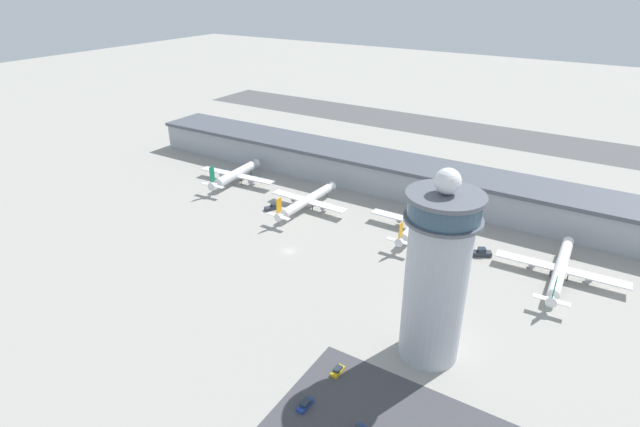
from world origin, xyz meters
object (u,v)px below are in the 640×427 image
(control_tower, at_px, (436,275))
(airplane_gate_charlie, at_px, (419,223))
(airplane_gate_alpha, at_px, (236,174))
(service_truck_fuel, at_px, (556,288))
(airplane_gate_delta, at_px, (561,269))
(service_truck_catering, at_px, (479,253))
(car_navy_sedan, at_px, (305,405))
(airplane_gate_bravo, at_px, (307,201))
(service_truck_baggage, at_px, (273,207))
(car_silver_sedan, at_px, (338,371))

(control_tower, distance_m, airplane_gate_charlie, 69.50)
(airplane_gate_alpha, bearing_deg, control_tower, -27.80)
(control_tower, bearing_deg, service_truck_fuel, 63.63)
(airplane_gate_delta, bearing_deg, service_truck_catering, 177.78)
(service_truck_fuel, height_order, car_navy_sedan, service_truck_fuel)
(service_truck_catering, height_order, service_truck_fuel, service_truck_fuel)
(airplane_gate_alpha, bearing_deg, service_truck_catering, -2.97)
(control_tower, relative_size, service_truck_fuel, 6.14)
(airplane_gate_bravo, height_order, service_truck_catering, airplane_gate_bravo)
(service_truck_baggage, xyz_separation_m, car_silver_sedan, (70.22, -66.96, -0.32))
(airplane_gate_charlie, xyz_separation_m, service_truck_fuel, (50.61, -13.39, -3.20))
(control_tower, xyz_separation_m, airplane_gate_delta, (23.20, 55.20, -20.00))
(service_truck_baggage, bearing_deg, airplane_gate_alpha, 156.40)
(airplane_gate_bravo, distance_m, service_truck_fuel, 98.07)
(airplane_gate_alpha, distance_m, airplane_gate_charlie, 91.00)
(airplane_gate_charlie, bearing_deg, car_navy_sedan, -83.84)
(control_tower, relative_size, service_truck_baggage, 7.18)
(airplane_gate_bravo, bearing_deg, airplane_gate_alpha, 171.89)
(airplane_gate_alpha, xyz_separation_m, airplane_gate_delta, (141.18, -6.99, -0.56))
(airplane_gate_bravo, distance_m, service_truck_catering, 71.49)
(airplane_gate_bravo, xyz_separation_m, service_truck_baggage, (-12.25, -7.58, -3.11))
(airplane_gate_delta, bearing_deg, service_truck_baggage, -176.43)
(service_truck_catering, xyz_separation_m, service_truck_baggage, (-83.68, -7.84, -0.17))
(car_navy_sedan, bearing_deg, service_truck_fuel, 62.93)
(airplane_gate_bravo, bearing_deg, service_truck_fuel, -4.86)
(car_navy_sedan, bearing_deg, service_truck_catering, 80.75)
(airplane_gate_charlie, xyz_separation_m, airplane_gate_delta, (50.19, -5.82, -0.53))
(airplane_gate_alpha, distance_m, airplane_gate_bravo, 44.37)
(service_truck_catering, bearing_deg, airplane_gate_bravo, -179.79)
(control_tower, bearing_deg, service_truck_baggage, 150.74)
(airplane_gate_delta, xyz_separation_m, service_truck_baggage, (-109.50, -6.84, -2.87))
(service_truck_fuel, bearing_deg, service_truck_catering, 161.93)
(service_truck_baggage, bearing_deg, airplane_gate_charlie, 12.05)
(airplane_gate_delta, distance_m, car_silver_sedan, 83.67)
(car_silver_sedan, xyz_separation_m, car_navy_sedan, (-0.88, -13.20, 0.02))
(service_truck_baggage, bearing_deg, car_navy_sedan, -49.14)
(car_navy_sedan, bearing_deg, airplane_gate_charlie, 96.16)
(car_silver_sedan, bearing_deg, car_navy_sedan, -93.82)
(airplane_gate_alpha, distance_m, service_truck_baggage, 34.73)
(airplane_gate_charlie, distance_m, service_truck_fuel, 52.45)
(airplane_gate_charlie, distance_m, car_silver_sedan, 80.45)
(service_truck_baggage, bearing_deg, control_tower, -29.26)
(service_truck_catering, bearing_deg, car_silver_sedan, -100.20)
(service_truck_catering, distance_m, car_silver_sedan, 76.00)
(airplane_gate_alpha, distance_m, car_silver_sedan, 130.09)
(control_tower, xyz_separation_m, car_silver_sedan, (-16.09, -18.60, -23.18))
(airplane_gate_delta, bearing_deg, airplane_gate_bravo, 179.57)
(control_tower, height_order, service_truck_catering, control_tower)
(airplane_gate_alpha, relative_size, service_truck_fuel, 4.81)
(airplane_gate_bravo, xyz_separation_m, car_silver_sedan, (57.97, -74.54, -3.43))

